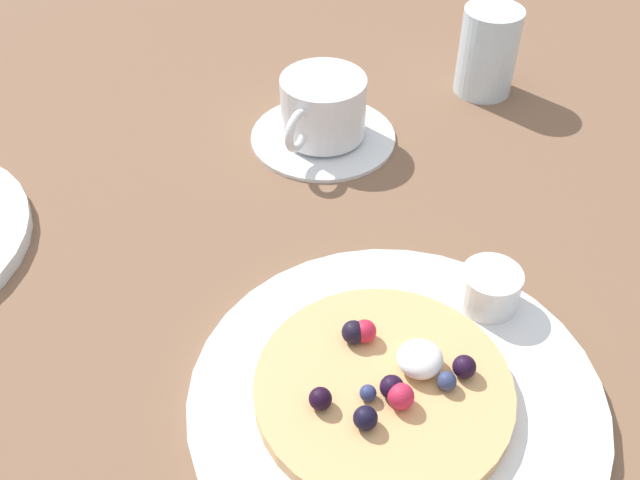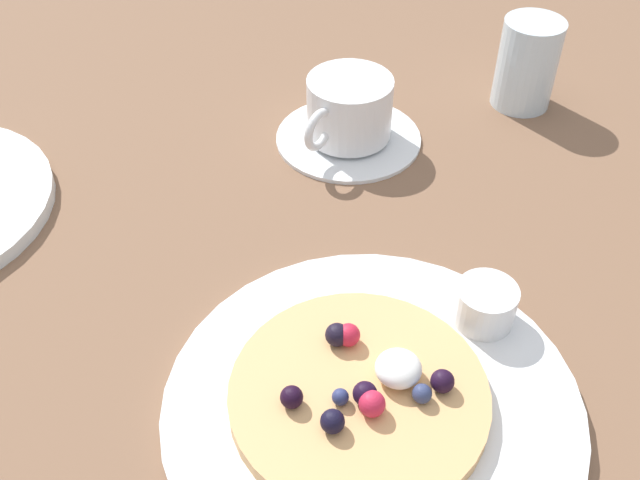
{
  "view_description": "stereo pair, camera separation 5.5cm",
  "coord_description": "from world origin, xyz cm",
  "px_view_note": "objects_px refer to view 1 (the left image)",
  "views": [
    {
      "loc": [
        -22.64,
        -33.49,
        42.9
      ],
      "look_at": [
        2.69,
        -0.4,
        4.0
      ],
      "focal_mm": 40.95,
      "sensor_mm": 36.0,
      "label": 1
    },
    {
      "loc": [
        -18.05,
        -36.54,
        42.9
      ],
      "look_at": [
        2.69,
        -0.4,
        4.0
      ],
      "focal_mm": 40.95,
      "sensor_mm": 36.0,
      "label": 2
    }
  ],
  "objects_px": {
    "pancake_plate": "(396,398)",
    "coffee_saucer": "(323,135)",
    "syrup_ramekin": "(490,288)",
    "coffee_cup": "(323,106)",
    "water_glass": "(488,51)"
  },
  "relations": [
    {
      "from": "syrup_ramekin",
      "to": "pancake_plate",
      "type": "bearing_deg",
      "value": -169.5
    },
    {
      "from": "pancake_plate",
      "to": "coffee_saucer",
      "type": "relative_size",
      "value": 1.97
    },
    {
      "from": "pancake_plate",
      "to": "coffee_saucer",
      "type": "bearing_deg",
      "value": 61.42
    },
    {
      "from": "pancake_plate",
      "to": "coffee_saucer",
      "type": "distance_m",
      "value": 0.32
    },
    {
      "from": "pancake_plate",
      "to": "coffee_cup",
      "type": "relative_size",
      "value": 2.62
    },
    {
      "from": "pancake_plate",
      "to": "syrup_ramekin",
      "type": "distance_m",
      "value": 0.12
    },
    {
      "from": "pancake_plate",
      "to": "syrup_ramekin",
      "type": "relative_size",
      "value": 6.26
    },
    {
      "from": "water_glass",
      "to": "syrup_ramekin",
      "type": "bearing_deg",
      "value": -136.19
    },
    {
      "from": "pancake_plate",
      "to": "water_glass",
      "type": "distance_m",
      "value": 0.43
    },
    {
      "from": "coffee_cup",
      "to": "water_glass",
      "type": "distance_m",
      "value": 0.2
    },
    {
      "from": "syrup_ramekin",
      "to": "coffee_cup",
      "type": "xyz_separation_m",
      "value": [
        0.04,
        0.26,
        0.01
      ]
    },
    {
      "from": "syrup_ramekin",
      "to": "coffee_saucer",
      "type": "relative_size",
      "value": 0.31
    },
    {
      "from": "pancake_plate",
      "to": "syrup_ramekin",
      "type": "bearing_deg",
      "value": 10.5
    },
    {
      "from": "coffee_saucer",
      "to": "water_glass",
      "type": "bearing_deg",
      "value": -9.42
    },
    {
      "from": "syrup_ramekin",
      "to": "coffee_cup",
      "type": "height_order",
      "value": "coffee_cup"
    }
  ]
}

